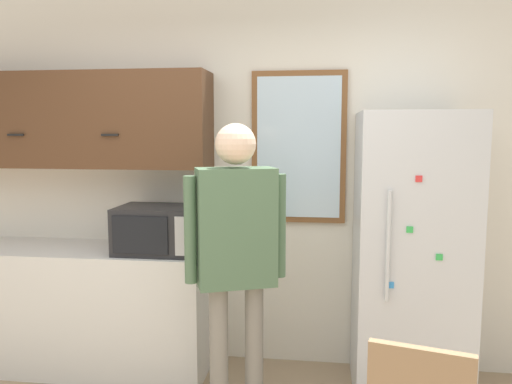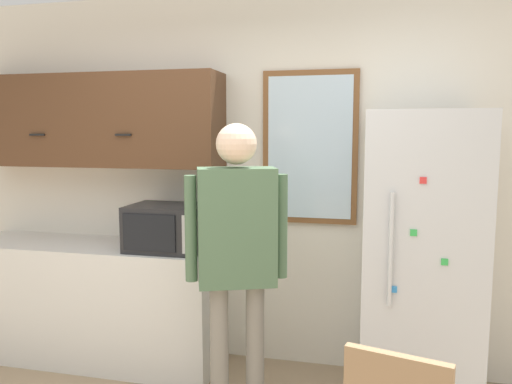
# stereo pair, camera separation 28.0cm
# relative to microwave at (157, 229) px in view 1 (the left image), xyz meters

# --- Properties ---
(back_wall) EXTENTS (6.00, 0.06, 2.70)m
(back_wall) POSITION_rel_microwave_xyz_m (0.58, 0.36, 0.31)
(back_wall) COLOR silver
(back_wall) RESTS_ON ground_plane
(counter) EXTENTS (1.95, 0.58, 0.88)m
(counter) POSITION_rel_microwave_xyz_m (-0.64, 0.04, -0.60)
(counter) COLOR silver
(counter) RESTS_ON ground_plane
(upper_cabinets) EXTENTS (1.95, 0.37, 0.67)m
(upper_cabinets) POSITION_rel_microwave_xyz_m (-0.64, 0.15, 0.74)
(upper_cabinets) COLOR #51331E
(microwave) EXTENTS (0.53, 0.41, 0.32)m
(microwave) POSITION_rel_microwave_xyz_m (0.00, 0.00, 0.00)
(microwave) COLOR #232326
(microwave) RESTS_ON counter
(person) EXTENTS (0.56, 0.37, 1.76)m
(person) POSITION_rel_microwave_xyz_m (0.63, -0.47, 0.04)
(person) COLOR gray
(person) RESTS_ON ground_plane
(refrigerator) EXTENTS (0.69, 0.73, 1.83)m
(refrigerator) POSITION_rel_microwave_xyz_m (1.68, -0.03, -0.13)
(refrigerator) COLOR silver
(refrigerator) RESTS_ON ground_plane
(window) EXTENTS (0.67, 0.05, 1.07)m
(window) POSITION_rel_microwave_xyz_m (0.95, 0.32, 0.55)
(window) COLOR brown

